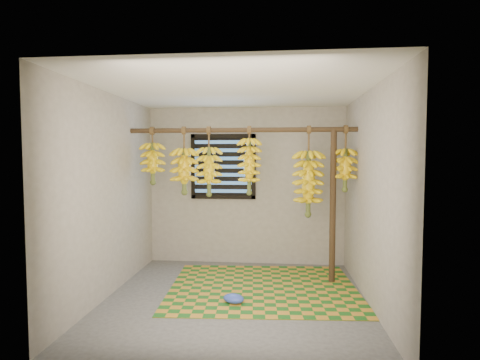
# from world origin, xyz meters

# --- Properties ---
(floor) EXTENTS (3.00, 3.00, 0.01)m
(floor) POSITION_xyz_m (0.00, 0.00, -0.01)
(floor) COLOR #4E4E4E
(floor) RESTS_ON ground
(ceiling) EXTENTS (3.00, 3.00, 0.01)m
(ceiling) POSITION_xyz_m (0.00, 0.00, 2.40)
(ceiling) COLOR silver
(ceiling) RESTS_ON wall_back
(wall_back) EXTENTS (3.00, 0.01, 2.40)m
(wall_back) POSITION_xyz_m (0.00, 1.50, 1.20)
(wall_back) COLOR gray
(wall_back) RESTS_ON floor
(wall_left) EXTENTS (0.01, 3.00, 2.40)m
(wall_left) POSITION_xyz_m (-1.50, 0.00, 1.20)
(wall_left) COLOR gray
(wall_left) RESTS_ON floor
(wall_right) EXTENTS (0.01, 3.00, 2.40)m
(wall_right) POSITION_xyz_m (1.50, 0.00, 1.20)
(wall_right) COLOR gray
(wall_right) RESTS_ON floor
(window) EXTENTS (1.00, 0.04, 1.00)m
(window) POSITION_xyz_m (-0.35, 1.48, 1.50)
(window) COLOR black
(window) RESTS_ON wall_back
(hanging_pole) EXTENTS (3.00, 0.06, 0.06)m
(hanging_pole) POSITION_xyz_m (0.00, 0.70, 2.00)
(hanging_pole) COLOR #46301B
(hanging_pole) RESTS_ON wall_left
(support_post) EXTENTS (0.08, 0.08, 2.00)m
(support_post) POSITION_xyz_m (1.20, 0.70, 1.00)
(support_post) COLOR #46301B
(support_post) RESTS_ON floor
(woven_mat) EXTENTS (2.42, 1.99, 0.01)m
(woven_mat) POSITION_xyz_m (0.31, 0.39, 0.01)
(woven_mat) COLOR #1E5F1C
(woven_mat) RESTS_ON floor
(plastic_bag) EXTENTS (0.30, 0.26, 0.10)m
(plastic_bag) POSITION_xyz_m (-0.00, -0.16, 0.06)
(plastic_bag) COLOR #324BBC
(plastic_bag) RESTS_ON woven_mat
(banana_bunch_a) EXTENTS (0.31, 0.31, 0.77)m
(banana_bunch_a) POSITION_xyz_m (-1.20, 0.70, 1.56)
(banana_bunch_a) COLOR brown
(banana_bunch_a) RESTS_ON hanging_pole
(banana_bunch_b) EXTENTS (0.36, 0.36, 0.90)m
(banana_bunch_b) POSITION_xyz_m (-0.77, 0.70, 1.46)
(banana_bunch_b) COLOR brown
(banana_bunch_b) RESTS_ON hanging_pole
(banana_bunch_c) EXTENTS (0.34, 0.34, 0.92)m
(banana_bunch_c) POSITION_xyz_m (-0.43, 0.70, 1.45)
(banana_bunch_c) COLOR brown
(banana_bunch_c) RESTS_ON hanging_pole
(banana_bunch_d) EXTENTS (0.29, 0.29, 0.90)m
(banana_bunch_d) POSITION_xyz_m (0.11, 0.70, 1.52)
(banana_bunch_d) COLOR brown
(banana_bunch_d) RESTS_ON hanging_pole
(banana_bunch_e) EXTENTS (0.38, 0.38, 1.18)m
(banana_bunch_e) POSITION_xyz_m (0.88, 0.70, 1.30)
(banana_bunch_e) COLOR brown
(banana_bunch_e) RESTS_ON hanging_pole
(banana_bunch_f) EXTENTS (0.30, 0.30, 0.84)m
(banana_bunch_f) POSITION_xyz_m (1.35, 0.70, 1.48)
(banana_bunch_f) COLOR brown
(banana_bunch_f) RESTS_ON hanging_pole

